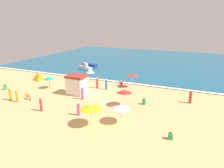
{
  "coord_description": "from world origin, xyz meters",
  "views": [
    {
      "loc": [
        14.52,
        -26.2,
        10.28
      ],
      "look_at": [
        1.93,
        2.44,
        0.8
      ],
      "focal_mm": 33.39,
      "sensor_mm": 36.0,
      "label": 1
    }
  ],
  "objects_px": {
    "beach_umbrella_0": "(124,91)",
    "beachgoer_12": "(106,84)",
    "beachgoer_9": "(144,101)",
    "lifeguard_cabana": "(77,85)",
    "beachgoer_3": "(41,104)",
    "beach_umbrella_5": "(133,75)",
    "beachgoer_4": "(97,83)",
    "beach_umbrella_4": "(121,107)",
    "beachgoer_7": "(5,87)",
    "beachgoer_6": "(82,79)",
    "beachgoer_5": "(78,109)",
    "beachgoer_8": "(82,93)",
    "beach_umbrella_3": "(91,107)",
    "beachgoer_2": "(190,97)",
    "beachgoer_0": "(10,94)",
    "beach_tent": "(39,76)",
    "small_boat_0": "(85,67)",
    "small_boat_1": "(89,65)",
    "beachgoer_11": "(17,96)",
    "beach_umbrella_2": "(90,71)",
    "beachgoer_10": "(170,136)",
    "beach_umbrella_1": "(49,78)",
    "parked_bicycle": "(28,97)",
    "beachgoer_1": "(121,84)"
  },
  "relations": [
    {
      "from": "beachgoer_0",
      "to": "beachgoer_12",
      "type": "height_order",
      "value": "beachgoer_0"
    },
    {
      "from": "beachgoer_3",
      "to": "beachgoer_7",
      "type": "xyz_separation_m",
      "value": [
        -10.76,
        4.06,
        -0.45
      ]
    },
    {
      "from": "beach_umbrella_2",
      "to": "small_boat_1",
      "type": "distance_m",
      "value": 13.26
    },
    {
      "from": "beach_umbrella_1",
      "to": "beachgoer_1",
      "type": "height_order",
      "value": "beach_umbrella_1"
    },
    {
      "from": "beach_umbrella_3",
      "to": "beachgoer_2",
      "type": "height_order",
      "value": "beach_umbrella_3"
    },
    {
      "from": "beach_umbrella_0",
      "to": "beachgoer_7",
      "type": "xyz_separation_m",
      "value": [
        -19.22,
        -1.45,
        -1.53
      ]
    },
    {
      "from": "beach_umbrella_3",
      "to": "beach_tent",
      "type": "height_order",
      "value": "beach_umbrella_3"
    },
    {
      "from": "beach_umbrella_5",
      "to": "beachgoer_12",
      "type": "xyz_separation_m",
      "value": [
        -3.38,
        -2.69,
        -1.2
      ]
    },
    {
      "from": "beachgoer_9",
      "to": "lifeguard_cabana",
      "type": "bearing_deg",
      "value": -179.69
    },
    {
      "from": "beach_umbrella_0",
      "to": "beachgoer_10",
      "type": "bearing_deg",
      "value": -40.61
    },
    {
      "from": "beach_umbrella_1",
      "to": "beachgoer_6",
      "type": "relative_size",
      "value": 1.1
    },
    {
      "from": "beach_umbrella_4",
      "to": "beachgoer_9",
      "type": "relative_size",
      "value": 3.15
    },
    {
      "from": "beachgoer_11",
      "to": "lifeguard_cabana",
      "type": "bearing_deg",
      "value": 47.13
    },
    {
      "from": "beach_tent",
      "to": "small_boat_0",
      "type": "distance_m",
      "value": 10.97
    },
    {
      "from": "beach_umbrella_1",
      "to": "beach_umbrella_4",
      "type": "height_order",
      "value": "beach_umbrella_4"
    },
    {
      "from": "beachgoer_2",
      "to": "beachgoer_9",
      "type": "xyz_separation_m",
      "value": [
        -5.38,
        -2.82,
        -0.41
      ]
    },
    {
      "from": "beach_umbrella_5",
      "to": "beachgoer_4",
      "type": "height_order",
      "value": "beach_umbrella_5"
    },
    {
      "from": "beach_umbrella_2",
      "to": "beachgoer_0",
      "type": "relative_size",
      "value": 1.2
    },
    {
      "from": "beach_umbrella_1",
      "to": "parked_bicycle",
      "type": "bearing_deg",
      "value": -83.74
    },
    {
      "from": "beach_umbrella_2",
      "to": "beachgoer_6",
      "type": "height_order",
      "value": "beach_umbrella_2"
    },
    {
      "from": "beach_umbrella_0",
      "to": "beachgoer_12",
      "type": "height_order",
      "value": "beach_umbrella_0"
    },
    {
      "from": "beach_umbrella_3",
      "to": "beachgoer_1",
      "type": "xyz_separation_m",
      "value": [
        -2.13,
        13.88,
        -1.57
      ]
    },
    {
      "from": "beach_umbrella_1",
      "to": "beachgoer_2",
      "type": "xyz_separation_m",
      "value": [
        20.94,
        2.37,
        -0.91
      ]
    },
    {
      "from": "beach_umbrella_1",
      "to": "beach_umbrella_5",
      "type": "relative_size",
      "value": 0.88
    },
    {
      "from": "beachgoer_7",
      "to": "small_boat_1",
      "type": "relative_size",
      "value": 0.21
    },
    {
      "from": "beachgoer_7",
      "to": "small_boat_1",
      "type": "bearing_deg",
      "value": 80.77
    },
    {
      "from": "beach_umbrella_1",
      "to": "beachgoer_10",
      "type": "xyz_separation_m",
      "value": [
        19.96,
        -7.54,
        -1.37
      ]
    },
    {
      "from": "beach_umbrella_5",
      "to": "beachgoer_8",
      "type": "xyz_separation_m",
      "value": [
        -4.54,
        -7.87,
        -1.21
      ]
    },
    {
      "from": "beachgoer_7",
      "to": "beachgoer_8",
      "type": "relative_size",
      "value": 0.5
    },
    {
      "from": "beachgoer_11",
      "to": "small_boat_0",
      "type": "xyz_separation_m",
      "value": [
        -1.44,
        19.93,
        -0.25
      ]
    },
    {
      "from": "beach_umbrella_0",
      "to": "beachgoer_9",
      "type": "relative_size",
      "value": 2.82
    },
    {
      "from": "small_boat_0",
      "to": "beach_tent",
      "type": "bearing_deg",
      "value": -109.41
    },
    {
      "from": "beachgoer_1",
      "to": "beachgoer_12",
      "type": "height_order",
      "value": "beachgoer_12"
    },
    {
      "from": "beachgoer_7",
      "to": "beachgoer_6",
      "type": "bearing_deg",
      "value": 39.2
    },
    {
      "from": "beach_umbrella_0",
      "to": "beachgoer_12",
      "type": "distance_m",
      "value": 7.01
    },
    {
      "from": "beachgoer_8",
      "to": "beachgoer_0",
      "type": "bearing_deg",
      "value": -154.01
    },
    {
      "from": "beachgoer_7",
      "to": "small_boat_0",
      "type": "bearing_deg",
      "value": 75.35
    },
    {
      "from": "beachgoer_3",
      "to": "beachgoer_9",
      "type": "bearing_deg",
      "value": 33.17
    },
    {
      "from": "beachgoer_4",
      "to": "small_boat_1",
      "type": "relative_size",
      "value": 0.43
    },
    {
      "from": "beachgoer_5",
      "to": "beachgoer_8",
      "type": "height_order",
      "value": "beachgoer_8"
    },
    {
      "from": "beach_umbrella_1",
      "to": "beachgoer_11",
      "type": "xyz_separation_m",
      "value": [
        0.0,
        -6.4,
        -0.87
      ]
    },
    {
      "from": "beachgoer_4",
      "to": "small_boat_0",
      "type": "relative_size",
      "value": 0.51
    },
    {
      "from": "parked_bicycle",
      "to": "beachgoer_12",
      "type": "relative_size",
      "value": 0.96
    },
    {
      "from": "parked_bicycle",
      "to": "beach_tent",
      "type": "bearing_deg",
      "value": 124.17
    },
    {
      "from": "small_boat_1",
      "to": "beach_umbrella_4",
      "type": "bearing_deg",
      "value": -53.96
    },
    {
      "from": "beach_umbrella_3",
      "to": "beachgoer_7",
      "type": "height_order",
      "value": "beach_umbrella_3"
    },
    {
      "from": "beachgoer_0",
      "to": "beachgoer_9",
      "type": "relative_size",
      "value": 2.04
    },
    {
      "from": "beachgoer_6",
      "to": "small_boat_1",
      "type": "bearing_deg",
      "value": 114.44
    },
    {
      "from": "beachgoer_10",
      "to": "small_boat_0",
      "type": "bearing_deg",
      "value": 135.44
    },
    {
      "from": "beach_umbrella_3",
      "to": "beach_tent",
      "type": "xyz_separation_m",
      "value": [
        -17.18,
        11.31,
        -1.27
      ]
    }
  ]
}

